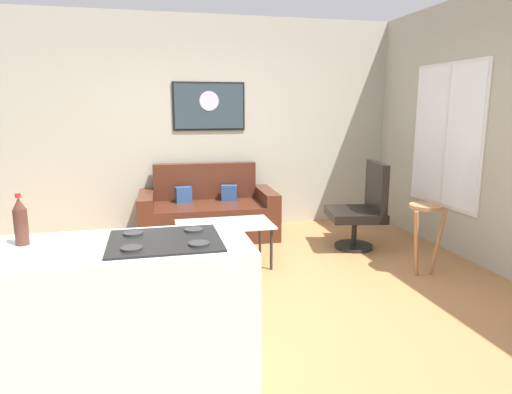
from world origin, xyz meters
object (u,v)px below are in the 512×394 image
(soda_bottle, at_px, (21,222))
(couch, at_px, (208,214))
(coffee_table, at_px, (224,227))
(wall_painting, at_px, (209,106))
(bar_stool, at_px, (425,221))
(armchair, at_px, (363,207))

(soda_bottle, bearing_deg, couch, 66.11)
(coffee_table, distance_m, soda_bottle, 2.48)
(wall_painting, bearing_deg, coffee_table, -92.66)
(wall_painting, bearing_deg, bar_stool, -51.09)
(armchair, bearing_deg, bar_stool, -76.79)
(couch, height_order, bar_stool, couch)
(soda_bottle, distance_m, wall_painting, 3.86)
(coffee_table, relative_size, armchair, 0.97)
(couch, xyz_separation_m, soda_bottle, (-1.36, -3.08, 0.75))
(soda_bottle, height_order, wall_painting, wall_painting)
(soda_bottle, bearing_deg, bar_stool, 21.32)
(bar_stool, bearing_deg, couch, 136.71)
(coffee_table, xyz_separation_m, bar_stool, (1.88, -0.68, 0.12))
(coffee_table, relative_size, bar_stool, 1.41)
(coffee_table, bearing_deg, soda_bottle, -125.39)
(couch, xyz_separation_m, armchair, (1.70, -0.89, 0.19))
(armchair, xyz_separation_m, soda_bottle, (-3.06, -2.18, 0.56))
(bar_stool, bearing_deg, soda_bottle, -158.68)
(soda_bottle, bearing_deg, coffee_table, 54.61)
(couch, bearing_deg, soda_bottle, -113.89)
(armchair, xyz_separation_m, bar_stool, (0.21, -0.91, 0.05))
(wall_painting, bearing_deg, soda_bottle, -112.59)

